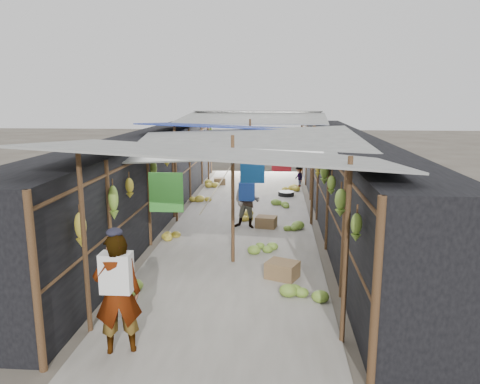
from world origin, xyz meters
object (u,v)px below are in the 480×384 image
(vendor_elderly, at_px, (118,294))
(vendor_seated, at_px, (299,177))
(crate_near, at_px, (282,270))
(black_basin, at_px, (286,194))
(shopper_blue, at_px, (247,201))

(vendor_elderly, distance_m, vendor_seated, 11.95)
(crate_near, relative_size, vendor_elderly, 0.33)
(black_basin, xyz_separation_m, vendor_elderly, (-2.38, -9.96, 0.74))
(crate_near, xyz_separation_m, black_basin, (0.21, 7.26, -0.08))
(vendor_elderly, relative_size, vendor_seated, 2.08)
(crate_near, height_order, black_basin, crate_near)
(crate_near, relative_size, black_basin, 1.02)
(vendor_seated, bearing_deg, vendor_elderly, -36.54)
(black_basin, bearing_deg, vendor_elderly, -103.46)
(crate_near, bearing_deg, vendor_seated, 109.82)
(shopper_blue, height_order, vendor_seated, shopper_blue)
(black_basin, distance_m, vendor_elderly, 10.27)
(crate_near, distance_m, black_basin, 7.26)
(shopper_blue, bearing_deg, crate_near, -62.20)
(vendor_seated, bearing_deg, shopper_blue, -38.41)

